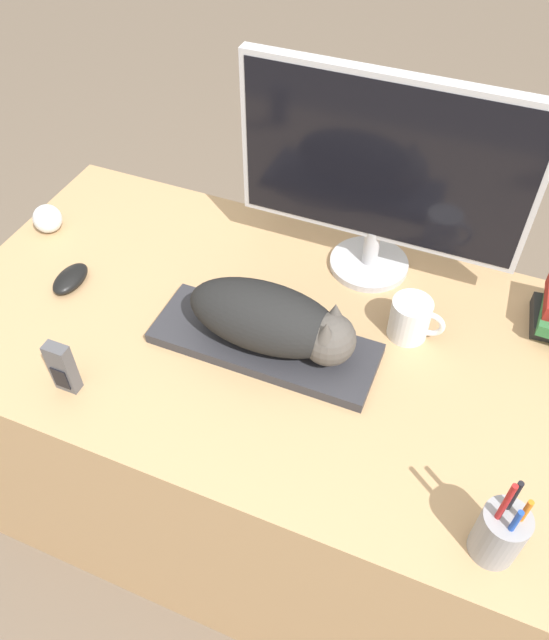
{
  "coord_description": "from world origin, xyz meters",
  "views": [
    {
      "loc": [
        0.32,
        -0.42,
        1.75
      ],
      "look_at": [
        -0.01,
        0.37,
        0.83
      ],
      "focal_mm": 35.0,
      "sensor_mm": 36.0,
      "label": 1
    }
  ],
  "objects_px": {
    "coffee_mug": "(411,319)",
    "cat": "(275,321)",
    "monitor": "(383,170)",
    "phone": "(62,368)",
    "baseball": "(47,219)",
    "pen_cup": "(500,533)",
    "keyboard": "(265,343)",
    "computer_mouse": "(70,279)"
  },
  "relations": [
    {
      "from": "monitor",
      "to": "coffee_mug",
      "type": "bearing_deg",
      "value": -51.06
    },
    {
      "from": "pen_cup",
      "to": "monitor",
      "type": "bearing_deg",
      "value": 123.23
    },
    {
      "from": "coffee_mug",
      "to": "cat",
      "type": "bearing_deg",
      "value": -148.19
    },
    {
      "from": "keyboard",
      "to": "pen_cup",
      "type": "relative_size",
      "value": 2.29
    },
    {
      "from": "baseball",
      "to": "monitor",
      "type": "bearing_deg",
      "value": 12.47
    },
    {
      "from": "computer_mouse",
      "to": "phone",
      "type": "relative_size",
      "value": 0.89
    },
    {
      "from": "keyboard",
      "to": "phone",
      "type": "xyz_separation_m",
      "value": [
        -0.31,
        -0.24,
        0.05
      ]
    },
    {
      "from": "keyboard",
      "to": "cat",
      "type": "relative_size",
      "value": 1.34
    },
    {
      "from": "monitor",
      "to": "phone",
      "type": "height_order",
      "value": "monitor"
    },
    {
      "from": "coffee_mug",
      "to": "pen_cup",
      "type": "relative_size",
      "value": 0.57
    },
    {
      "from": "cat",
      "to": "pen_cup",
      "type": "distance_m",
      "value": 0.54
    },
    {
      "from": "coffee_mug",
      "to": "baseball",
      "type": "distance_m",
      "value": 0.9
    },
    {
      "from": "computer_mouse",
      "to": "baseball",
      "type": "xyz_separation_m",
      "value": [
        -0.16,
        0.14,
        0.02
      ]
    },
    {
      "from": "monitor",
      "to": "pen_cup",
      "type": "height_order",
      "value": "monitor"
    },
    {
      "from": "pen_cup",
      "to": "phone",
      "type": "xyz_separation_m",
      "value": [
        -0.81,
        0.01,
        0.0
      ]
    },
    {
      "from": "pen_cup",
      "to": "baseball",
      "type": "bearing_deg",
      "value": 160.66
    },
    {
      "from": "keyboard",
      "to": "phone",
      "type": "distance_m",
      "value": 0.4
    },
    {
      "from": "keyboard",
      "to": "pen_cup",
      "type": "xyz_separation_m",
      "value": [
        0.5,
        -0.25,
        0.05
      ]
    },
    {
      "from": "monitor",
      "to": "coffee_mug",
      "type": "xyz_separation_m",
      "value": [
        0.14,
        -0.17,
        -0.22
      ]
    },
    {
      "from": "cat",
      "to": "baseball",
      "type": "distance_m",
      "value": 0.68
    },
    {
      "from": "keyboard",
      "to": "phone",
      "type": "height_order",
      "value": "phone"
    },
    {
      "from": "computer_mouse",
      "to": "pen_cup",
      "type": "distance_m",
      "value": 1.01
    },
    {
      "from": "pen_cup",
      "to": "keyboard",
      "type": "bearing_deg",
      "value": 153.33
    },
    {
      "from": "pen_cup",
      "to": "coffee_mug",
      "type": "bearing_deg",
      "value": 120.56
    },
    {
      "from": "baseball",
      "to": "computer_mouse",
      "type": "bearing_deg",
      "value": -41.43
    },
    {
      "from": "baseball",
      "to": "phone",
      "type": "xyz_separation_m",
      "value": [
        0.33,
        -0.39,
        0.02
      ]
    },
    {
      "from": "coffee_mug",
      "to": "baseball",
      "type": "height_order",
      "value": "coffee_mug"
    },
    {
      "from": "cat",
      "to": "coffee_mug",
      "type": "height_order",
      "value": "cat"
    },
    {
      "from": "monitor",
      "to": "baseball",
      "type": "xyz_separation_m",
      "value": [
        -0.77,
        -0.17,
        -0.23
      ]
    },
    {
      "from": "computer_mouse",
      "to": "coffee_mug",
      "type": "height_order",
      "value": "coffee_mug"
    },
    {
      "from": "phone",
      "to": "coffee_mug",
      "type": "bearing_deg",
      "value": 33.97
    },
    {
      "from": "keyboard",
      "to": "phone",
      "type": "bearing_deg",
      "value": -142.59
    },
    {
      "from": "cat",
      "to": "monitor",
      "type": "bearing_deg",
      "value": 71.94
    },
    {
      "from": "cat",
      "to": "coffee_mug",
      "type": "xyz_separation_m",
      "value": [
        0.24,
        0.15,
        -0.04
      ]
    },
    {
      "from": "cat",
      "to": "coffee_mug",
      "type": "relative_size",
      "value": 3.01
    },
    {
      "from": "cat",
      "to": "computer_mouse",
      "type": "bearing_deg",
      "value": 179.26
    },
    {
      "from": "cat",
      "to": "computer_mouse",
      "type": "relative_size",
      "value": 3.31
    },
    {
      "from": "coffee_mug",
      "to": "phone",
      "type": "height_order",
      "value": "phone"
    },
    {
      "from": "cat",
      "to": "keyboard",
      "type": "bearing_deg",
      "value": -180.0
    },
    {
      "from": "monitor",
      "to": "baseball",
      "type": "height_order",
      "value": "monitor"
    },
    {
      "from": "cat",
      "to": "coffee_mug",
      "type": "distance_m",
      "value": 0.29
    },
    {
      "from": "coffee_mug",
      "to": "pen_cup",
      "type": "distance_m",
      "value": 0.46
    }
  ]
}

